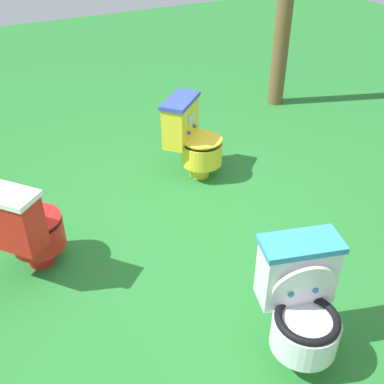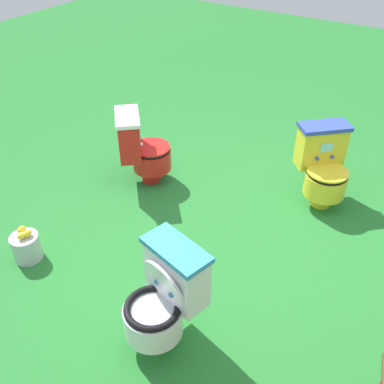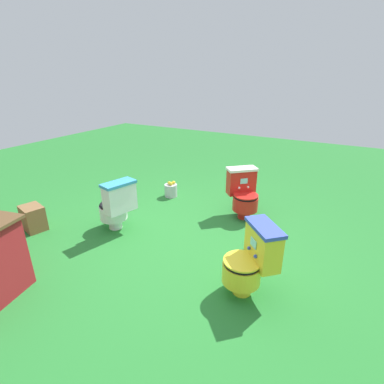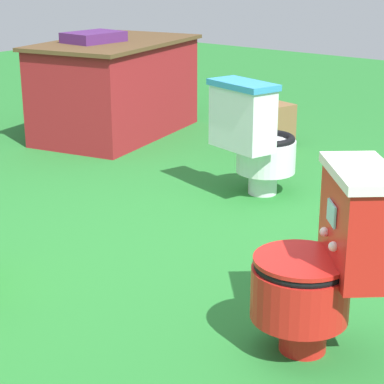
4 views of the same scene
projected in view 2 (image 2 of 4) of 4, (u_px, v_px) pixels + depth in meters
name	position (u px, v px, depth m)	size (l,w,h in m)	color
ground	(218.00, 243.00, 3.67)	(14.00, 14.00, 0.00)	#26752D
toilet_yellow	(323.00, 166.00, 3.93)	(0.63, 0.63, 0.73)	yellow
toilet_white	(164.00, 297.00, 2.72)	(0.58, 0.51, 0.73)	white
toilet_red	(142.00, 148.00, 4.18)	(0.63, 0.63, 0.73)	red
lemon_bucket	(26.00, 246.00, 3.46)	(0.22, 0.22, 0.28)	#B7B7BF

